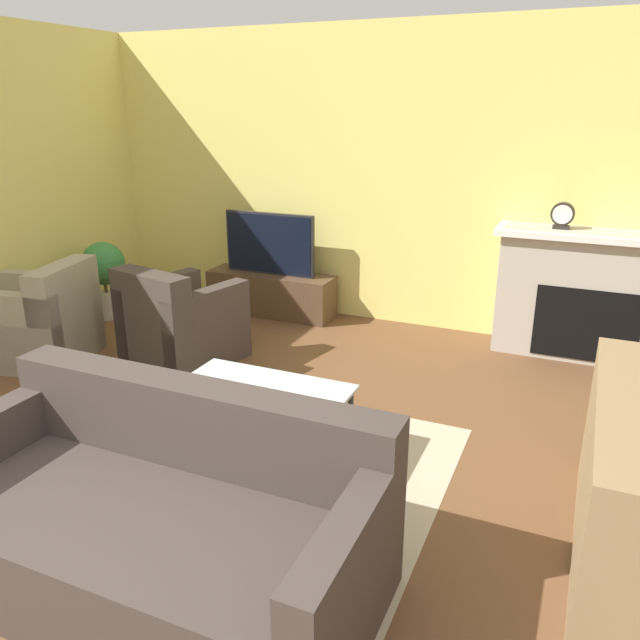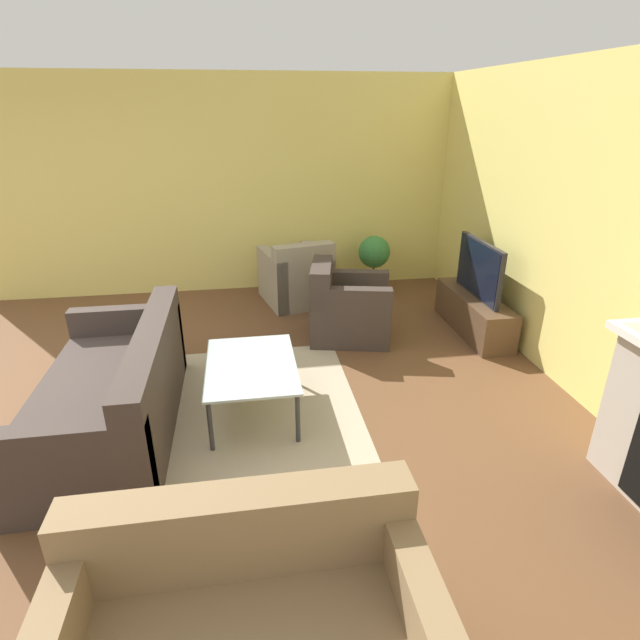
% 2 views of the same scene
% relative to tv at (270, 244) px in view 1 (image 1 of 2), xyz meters
% --- Properties ---
extents(wall_back, '(8.92, 0.06, 2.70)m').
position_rel_tv_xyz_m(wall_back, '(1.12, 0.30, 0.63)').
color(wall_back, '#EADB72').
rests_on(wall_back, ground_plane).
extents(area_rug, '(2.22, 1.91, 0.00)m').
position_rel_tv_xyz_m(area_rug, '(1.21, -2.55, -0.72)').
color(area_rug, '#B7A88E').
rests_on(area_rug, ground_plane).
extents(fireplace, '(1.56, 0.47, 1.06)m').
position_rel_tv_xyz_m(fireplace, '(2.92, 0.06, -0.16)').
color(fireplace, '#B2A899').
rests_on(fireplace, ground_plane).
extents(tv_stand, '(1.29, 0.37, 0.42)m').
position_rel_tv_xyz_m(tv_stand, '(-0.00, 0.00, -0.51)').
color(tv_stand, brown).
rests_on(tv_stand, ground_plane).
extents(tv, '(0.94, 0.06, 0.60)m').
position_rel_tv_xyz_m(tv, '(0.00, 0.00, 0.00)').
color(tv, '#232328').
rests_on(tv, tv_stand).
extents(couch_sectional, '(1.97, 0.95, 0.82)m').
position_rel_tv_xyz_m(couch_sectional, '(1.31, -3.50, -0.43)').
color(couch_sectional, '#3D332D').
rests_on(couch_sectional, ground_plane).
extents(armchair_by_window, '(1.01, 0.92, 0.82)m').
position_rel_tv_xyz_m(armchair_by_window, '(-1.20, -1.83, -0.42)').
color(armchair_by_window, '#9E937F').
rests_on(armchair_by_window, ground_plane).
extents(armchair_accent, '(0.87, 0.95, 0.82)m').
position_rel_tv_xyz_m(armchair_accent, '(-0.07, -1.41, -0.42)').
color(armchair_accent, '#3D332D').
rests_on(armchair_accent, ground_plane).
extents(coffee_table, '(1.02, 0.71, 0.43)m').
position_rel_tv_xyz_m(coffee_table, '(1.21, -2.46, -0.32)').
color(coffee_table, '#333338').
rests_on(coffee_table, ground_plane).
extents(potted_plant, '(0.42, 0.42, 0.76)m').
position_rel_tv_xyz_m(potted_plant, '(-1.41, -0.77, -0.22)').
color(potted_plant, beige).
rests_on(potted_plant, ground_plane).
extents(mantel_clock, '(0.18, 0.07, 0.21)m').
position_rel_tv_xyz_m(mantel_clock, '(2.64, 0.06, 0.45)').
color(mantel_clock, '#28231E').
rests_on(mantel_clock, fireplace).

